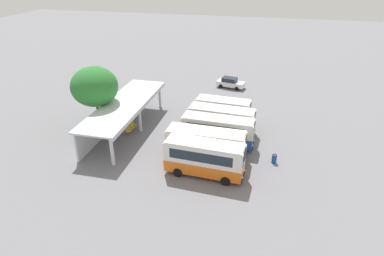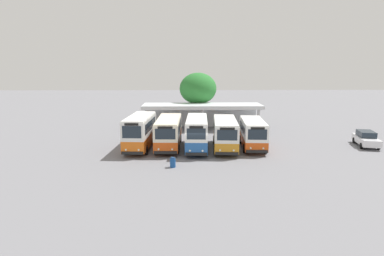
{
  "view_description": "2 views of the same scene",
  "coord_description": "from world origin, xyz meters",
  "px_view_note": "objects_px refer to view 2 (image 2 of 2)",
  "views": [
    {
      "loc": [
        -31.27,
        -1.6,
        18.3
      ],
      "look_at": [
        0.72,
        6.07,
        1.31
      ],
      "focal_mm": 30.88,
      "sensor_mm": 36.0,
      "label": 1
    },
    {
      "loc": [
        -1.11,
        -29.66,
        8.4
      ],
      "look_at": [
        -0.51,
        4.52,
        1.95
      ],
      "focal_mm": 30.42,
      "sensor_mm": 36.0,
      "label": 2
    }
  ],
  "objects_px": {
    "parked_car_flank": "(366,139)",
    "waiting_chair_middle_seat": "(202,126)",
    "waiting_chair_fourth_seat": "(206,126)",
    "waiting_chair_end_by_column": "(193,126)",
    "city_bus_fifth_blue": "(253,133)",
    "city_bus_second_in_row": "(169,131)",
    "city_bus_nearest_orange": "(140,131)",
    "waiting_chair_second_from_end": "(198,126)",
    "city_bus_fourth_amber": "(225,133)",
    "city_bus_middle_cream": "(197,132)",
    "litter_bin_apron": "(173,162)"
  },
  "relations": [
    {
      "from": "city_bus_middle_cream",
      "to": "city_bus_fourth_amber",
      "type": "bearing_deg",
      "value": 1.05
    },
    {
      "from": "waiting_chair_second_from_end",
      "to": "city_bus_second_in_row",
      "type": "bearing_deg",
      "value": -109.04
    },
    {
      "from": "city_bus_middle_cream",
      "to": "waiting_chair_middle_seat",
      "type": "bearing_deg",
      "value": 84.41
    },
    {
      "from": "parked_car_flank",
      "to": "city_bus_fifth_blue",
      "type": "bearing_deg",
      "value": -176.78
    },
    {
      "from": "city_bus_second_in_row",
      "to": "waiting_chair_middle_seat",
      "type": "height_order",
      "value": "city_bus_second_in_row"
    },
    {
      "from": "city_bus_nearest_orange",
      "to": "city_bus_middle_cream",
      "type": "xyz_separation_m",
      "value": [
        5.85,
        -0.26,
        -0.1
      ]
    },
    {
      "from": "parked_car_flank",
      "to": "litter_bin_apron",
      "type": "height_order",
      "value": "parked_car_flank"
    },
    {
      "from": "city_bus_nearest_orange",
      "to": "waiting_chair_middle_seat",
      "type": "bearing_deg",
      "value": 55.88
    },
    {
      "from": "city_bus_second_in_row",
      "to": "waiting_chair_second_from_end",
      "type": "relative_size",
      "value": 9.4
    },
    {
      "from": "city_bus_second_in_row",
      "to": "waiting_chair_middle_seat",
      "type": "xyz_separation_m",
      "value": [
        3.94,
        9.69,
        -1.21
      ]
    },
    {
      "from": "city_bus_fourth_amber",
      "to": "waiting_chair_middle_seat",
      "type": "bearing_deg",
      "value": 100.45
    },
    {
      "from": "waiting_chair_second_from_end",
      "to": "waiting_chair_end_by_column",
      "type": "bearing_deg",
      "value": 176.97
    },
    {
      "from": "city_bus_nearest_orange",
      "to": "city_bus_second_in_row",
      "type": "distance_m",
      "value": 2.96
    },
    {
      "from": "city_bus_fourth_amber",
      "to": "parked_car_flank",
      "type": "height_order",
      "value": "city_bus_fourth_amber"
    },
    {
      "from": "city_bus_middle_cream",
      "to": "waiting_chair_middle_seat",
      "type": "relative_size",
      "value": 9.19
    },
    {
      "from": "waiting_chair_end_by_column",
      "to": "city_bus_fifth_blue",
      "type": "bearing_deg",
      "value": -59.57
    },
    {
      "from": "waiting_chair_middle_seat",
      "to": "waiting_chair_fourth_seat",
      "type": "bearing_deg",
      "value": 7.92
    },
    {
      "from": "city_bus_fifth_blue",
      "to": "waiting_chair_second_from_end",
      "type": "xyz_separation_m",
      "value": [
        -5.41,
        10.15,
        -1.14
      ]
    },
    {
      "from": "city_bus_fifth_blue",
      "to": "waiting_chair_fourth_seat",
      "type": "distance_m",
      "value": 11.07
    },
    {
      "from": "waiting_chair_middle_seat",
      "to": "litter_bin_apron",
      "type": "bearing_deg",
      "value": -101.12
    },
    {
      "from": "city_bus_nearest_orange",
      "to": "city_bus_second_in_row",
      "type": "relative_size",
      "value": 0.93
    },
    {
      "from": "waiting_chair_middle_seat",
      "to": "litter_bin_apron",
      "type": "relative_size",
      "value": 0.96
    },
    {
      "from": "waiting_chair_middle_seat",
      "to": "waiting_chair_fourth_seat",
      "type": "height_order",
      "value": "same"
    },
    {
      "from": "waiting_chair_second_from_end",
      "to": "city_bus_fourth_amber",
      "type": "bearing_deg",
      "value": -76.6
    },
    {
      "from": "city_bus_nearest_orange",
      "to": "waiting_chair_end_by_column",
      "type": "distance_m",
      "value": 11.81
    },
    {
      "from": "waiting_chair_middle_seat",
      "to": "waiting_chair_second_from_end",
      "type": "bearing_deg",
      "value": 172.84
    },
    {
      "from": "city_bus_fourth_amber",
      "to": "litter_bin_apron",
      "type": "distance_m",
      "value": 8.15
    },
    {
      "from": "waiting_chair_end_by_column",
      "to": "waiting_chair_second_from_end",
      "type": "xyz_separation_m",
      "value": [
        0.57,
        -0.03,
        0.0
      ]
    },
    {
      "from": "city_bus_fifth_blue",
      "to": "waiting_chair_fourth_seat",
      "type": "xyz_separation_m",
      "value": [
        -4.26,
        10.16,
        -1.14
      ]
    },
    {
      "from": "parked_car_flank",
      "to": "waiting_chair_fourth_seat",
      "type": "xyz_separation_m",
      "value": [
        -16.64,
        9.46,
        -0.31
      ]
    },
    {
      "from": "waiting_chair_second_from_end",
      "to": "city_bus_nearest_orange",
      "type": "bearing_deg",
      "value": -121.66
    },
    {
      "from": "city_bus_nearest_orange",
      "to": "city_bus_fourth_amber",
      "type": "bearing_deg",
      "value": -1.36
    },
    {
      "from": "city_bus_second_in_row",
      "to": "waiting_chair_end_by_column",
      "type": "height_order",
      "value": "city_bus_second_in_row"
    },
    {
      "from": "city_bus_nearest_orange",
      "to": "waiting_chair_middle_seat",
      "type": "distance_m",
      "value": 12.32
    },
    {
      "from": "waiting_chair_fourth_seat",
      "to": "waiting_chair_middle_seat",
      "type": "bearing_deg",
      "value": -172.08
    },
    {
      "from": "parked_car_flank",
      "to": "waiting_chair_end_by_column",
      "type": "height_order",
      "value": "parked_car_flank"
    },
    {
      "from": "city_bus_fourth_amber",
      "to": "waiting_chair_end_by_column",
      "type": "bearing_deg",
      "value": 106.3
    },
    {
      "from": "parked_car_flank",
      "to": "waiting_chair_middle_seat",
      "type": "relative_size",
      "value": 5.25
    },
    {
      "from": "city_bus_second_in_row",
      "to": "waiting_chair_second_from_end",
      "type": "distance_m",
      "value": 10.39
    },
    {
      "from": "city_bus_nearest_orange",
      "to": "litter_bin_apron",
      "type": "height_order",
      "value": "city_bus_nearest_orange"
    },
    {
      "from": "city_bus_middle_cream",
      "to": "city_bus_fourth_amber",
      "type": "relative_size",
      "value": 1.01
    },
    {
      "from": "city_bus_nearest_orange",
      "to": "waiting_chair_fourth_seat",
      "type": "distance_m",
      "value": 12.71
    },
    {
      "from": "city_bus_fifth_blue",
      "to": "waiting_chair_fourth_seat",
      "type": "bearing_deg",
      "value": 112.75
    },
    {
      "from": "city_bus_fourth_amber",
      "to": "waiting_chair_end_by_column",
      "type": "distance_m",
      "value": 10.95
    },
    {
      "from": "waiting_chair_second_from_end",
      "to": "waiting_chair_fourth_seat",
      "type": "relative_size",
      "value": 1.0
    },
    {
      "from": "parked_car_flank",
      "to": "waiting_chair_middle_seat",
      "type": "distance_m",
      "value": 19.61
    },
    {
      "from": "city_bus_nearest_orange",
      "to": "waiting_chair_middle_seat",
      "type": "relative_size",
      "value": 8.76
    },
    {
      "from": "city_bus_second_in_row",
      "to": "city_bus_nearest_orange",
      "type": "bearing_deg",
      "value": -171.27
    },
    {
      "from": "city_bus_fifth_blue",
      "to": "city_bus_second_in_row",
      "type": "bearing_deg",
      "value": 177.46
    },
    {
      "from": "city_bus_nearest_orange",
      "to": "waiting_chair_second_from_end",
      "type": "height_order",
      "value": "city_bus_nearest_orange"
    }
  ]
}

